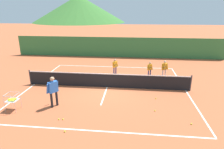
# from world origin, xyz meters

# --- Properties ---
(ground_plane) EXTENTS (120.00, 120.00, 0.00)m
(ground_plane) POSITION_xyz_m (0.00, 0.00, 0.00)
(ground_plane) COLOR #B25633
(line_baseline_near) EXTENTS (10.31, 0.08, 0.01)m
(line_baseline_near) POSITION_xyz_m (0.00, -5.00, 0.00)
(line_baseline_near) COLOR white
(line_baseline_near) RESTS_ON ground
(line_baseline_far) EXTENTS (10.31, 0.08, 0.01)m
(line_baseline_far) POSITION_xyz_m (0.00, 4.96, 0.00)
(line_baseline_far) COLOR white
(line_baseline_far) RESTS_ON ground
(line_sideline_west) EXTENTS (0.08, 9.96, 0.01)m
(line_sideline_west) POSITION_xyz_m (-5.15, 0.00, 0.00)
(line_sideline_west) COLOR white
(line_sideline_west) RESTS_ON ground
(line_sideline_east) EXTENTS (0.08, 9.96, 0.01)m
(line_sideline_east) POSITION_xyz_m (5.15, 0.00, 0.00)
(line_sideline_east) COLOR white
(line_sideline_east) RESTS_ON ground
(line_service_center) EXTENTS (0.08, 5.25, 0.01)m
(line_service_center) POSITION_xyz_m (0.00, 0.00, 0.00)
(line_service_center) COLOR white
(line_service_center) RESTS_ON ground
(tennis_net) EXTENTS (10.90, 0.08, 1.05)m
(tennis_net) POSITION_xyz_m (0.00, 0.00, 0.50)
(tennis_net) COLOR #333338
(tennis_net) RESTS_ON ground
(instructor) EXTENTS (0.57, 0.83, 1.69)m
(instructor) POSITION_xyz_m (-2.47, -2.99, 1.01)
(instructor) COLOR black
(instructor) RESTS_ON ground
(student_0) EXTENTS (0.44, 0.70, 1.28)m
(student_0) POSITION_xyz_m (0.27, 2.78, 0.77)
(student_0) COLOR navy
(student_0) RESTS_ON ground
(student_1) EXTENTS (0.46, 0.66, 1.21)m
(student_1) POSITION_xyz_m (2.98, 2.41, 0.73)
(student_1) COLOR navy
(student_1) RESTS_ON ground
(student_2) EXTENTS (0.55, 0.65, 1.36)m
(student_2) POSITION_xyz_m (4.08, 2.38, 0.82)
(student_2) COLOR silver
(student_2) RESTS_ON ground
(ball_cart) EXTENTS (0.58, 0.58, 0.90)m
(ball_cart) POSITION_xyz_m (-4.45, -3.61, 0.58)
(ball_cart) COLOR #B7B7BC
(ball_cart) RESTS_ON ground
(tennis_ball_0) EXTENTS (0.07, 0.07, 0.07)m
(tennis_ball_0) POSITION_xyz_m (3.09, -1.48, 0.03)
(tennis_ball_0) COLOR yellow
(tennis_ball_0) RESTS_ON ground
(tennis_ball_1) EXTENTS (0.07, 0.07, 0.07)m
(tennis_ball_1) POSITION_xyz_m (-1.55, -4.28, 0.03)
(tennis_ball_1) COLOR yellow
(tennis_ball_1) RESTS_ON ground
(tennis_ball_2) EXTENTS (0.07, 0.07, 0.07)m
(tennis_ball_2) POSITION_xyz_m (4.42, -4.04, 0.03)
(tennis_ball_2) COLOR yellow
(tennis_ball_2) RESTS_ON ground
(tennis_ball_3) EXTENTS (0.07, 0.07, 0.07)m
(tennis_ball_3) POSITION_xyz_m (-1.13, -5.23, 0.03)
(tennis_ball_3) COLOR yellow
(tennis_ball_3) RESTS_ON ground
(tennis_ball_4) EXTENTS (0.07, 0.07, 0.07)m
(tennis_ball_4) POSITION_xyz_m (-1.74, -4.31, 0.03)
(tennis_ball_4) COLOR yellow
(tennis_ball_4) RESTS_ON ground
(tennis_ball_5) EXTENTS (0.07, 0.07, 0.07)m
(tennis_ball_5) POSITION_xyz_m (2.89, -2.97, 0.03)
(tennis_ball_5) COLOR yellow
(tennis_ball_5) RESTS_ON ground
(windscreen_fence) EXTENTS (22.68, 0.08, 2.18)m
(windscreen_fence) POSITION_xyz_m (0.00, 8.89, 1.09)
(windscreen_fence) COLOR #33753D
(windscreen_fence) RESTS_ON ground
(hill_0) EXTENTS (37.89, 37.89, 10.67)m
(hill_0) POSITION_xyz_m (-20.98, 70.57, 5.33)
(hill_0) COLOR #38702D
(hill_0) RESTS_ON ground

